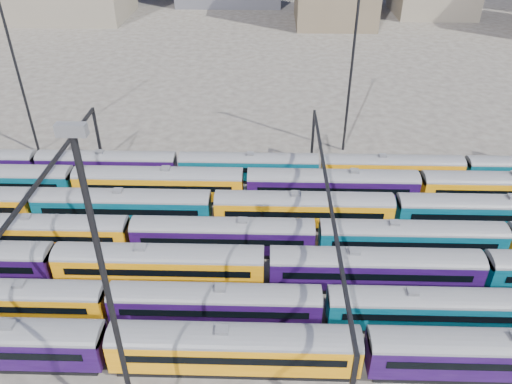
{
  "coord_description": "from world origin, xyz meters",
  "views": [
    {
      "loc": [
        3.87,
        -42.08,
        35.15
      ],
      "look_at": [
        2.5,
        7.4,
        3.0
      ],
      "focal_mm": 35.0,
      "sensor_mm": 36.0,
      "label": 1
    }
  ],
  "objects_px": {
    "rake_2": "(160,262)",
    "mast_2": "(111,309)",
    "rake_0": "(364,348)",
    "rake_1": "(107,299)"
  },
  "relations": [
    {
      "from": "rake_1",
      "to": "rake_2",
      "type": "bearing_deg",
      "value": 52.45
    },
    {
      "from": "rake_2",
      "to": "mast_2",
      "type": "relative_size",
      "value": 5.74
    },
    {
      "from": "rake_1",
      "to": "rake_2",
      "type": "distance_m",
      "value": 6.31
    },
    {
      "from": "rake_2",
      "to": "mast_2",
      "type": "height_order",
      "value": "mast_2"
    },
    {
      "from": "rake_0",
      "to": "mast_2",
      "type": "height_order",
      "value": "mast_2"
    },
    {
      "from": "rake_2",
      "to": "rake_0",
      "type": "bearing_deg",
      "value": -28.4
    },
    {
      "from": "rake_2",
      "to": "mast_2",
      "type": "xyz_separation_m",
      "value": [
        1.64,
        -17.0,
        11.25
      ]
    },
    {
      "from": "rake_0",
      "to": "rake_2",
      "type": "distance_m",
      "value": 21.02
    },
    {
      "from": "rake_0",
      "to": "rake_2",
      "type": "bearing_deg",
      "value": 151.6
    },
    {
      "from": "rake_0",
      "to": "mast_2",
      "type": "xyz_separation_m",
      "value": [
        -16.85,
        -7.0,
        11.27
      ]
    }
  ]
}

